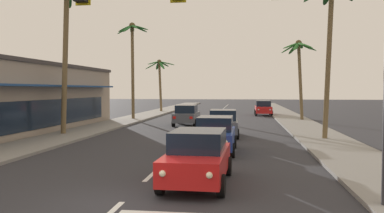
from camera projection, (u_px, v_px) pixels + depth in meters
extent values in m
plane|color=#2D2D33|center=(119.00, 205.00, 10.21)|extent=(220.00, 220.00, 0.00)
cube|color=gray|center=(308.00, 129.00, 29.00)|extent=(3.20, 110.00, 0.14)
cube|color=gray|center=(102.00, 127.00, 31.03)|extent=(3.20, 110.00, 0.14)
cube|color=silver|center=(151.00, 175.00, 13.80)|extent=(0.16, 2.00, 0.01)
cube|color=silver|center=(173.00, 155.00, 18.08)|extent=(0.16, 2.00, 0.01)
cube|color=silver|center=(187.00, 142.00, 22.36)|extent=(0.16, 2.00, 0.01)
cube|color=silver|center=(196.00, 134.00, 26.65)|extent=(0.16, 2.00, 0.01)
cube|color=silver|center=(203.00, 128.00, 30.93)|extent=(0.16, 2.00, 0.01)
cube|color=silver|center=(208.00, 123.00, 35.22)|extent=(0.16, 2.00, 0.01)
cube|color=silver|center=(212.00, 119.00, 39.50)|extent=(0.16, 2.00, 0.01)
cube|color=silver|center=(215.00, 116.00, 43.78)|extent=(0.16, 2.00, 0.01)
cube|color=silver|center=(218.00, 114.00, 48.07)|extent=(0.16, 2.00, 0.01)
cube|color=silver|center=(220.00, 112.00, 52.35)|extent=(0.16, 2.00, 0.01)
cube|color=silver|center=(222.00, 110.00, 56.64)|extent=(0.16, 2.00, 0.01)
cube|color=silver|center=(223.00, 109.00, 60.92)|extent=(0.16, 2.00, 0.01)
cube|color=silver|center=(225.00, 108.00, 65.20)|extent=(0.16, 2.00, 0.01)
cube|color=silver|center=(226.00, 106.00, 69.49)|extent=(0.16, 2.00, 0.01)
cube|color=silver|center=(227.00, 105.00, 73.77)|extent=(0.16, 2.00, 0.01)
cube|color=silver|center=(228.00, 105.00, 78.06)|extent=(0.16, 2.00, 0.01)
cube|color=red|center=(198.00, 162.00, 12.49)|extent=(1.88, 4.35, 0.72)
cube|color=black|center=(198.00, 140.00, 12.61)|extent=(1.66, 2.24, 0.64)
cylinder|color=black|center=(221.00, 186.00, 10.97)|extent=(0.24, 0.65, 0.64)
cylinder|color=black|center=(160.00, 183.00, 11.25)|extent=(0.24, 0.65, 0.64)
cylinder|color=black|center=(228.00, 166.00, 13.77)|extent=(0.24, 0.65, 0.64)
cylinder|color=black|center=(179.00, 165.00, 14.05)|extent=(0.24, 0.65, 0.64)
sphere|color=#F9EFC6|center=(209.00, 175.00, 10.25)|extent=(0.18, 0.18, 0.18)
sphere|color=#F9EFC6|center=(162.00, 174.00, 10.45)|extent=(0.18, 0.18, 0.18)
cube|color=red|center=(224.00, 149.00, 14.52)|extent=(0.24, 0.07, 0.20)
cube|color=red|center=(188.00, 149.00, 14.73)|extent=(0.24, 0.07, 0.20)
cube|color=navy|center=(215.00, 138.00, 18.83)|extent=(1.77, 4.31, 0.72)
cube|color=black|center=(215.00, 123.00, 18.94)|extent=(1.61, 2.20, 0.64)
cylinder|color=black|center=(232.00, 150.00, 17.32)|extent=(0.22, 0.64, 0.64)
cylinder|color=black|center=(193.00, 150.00, 17.55)|extent=(0.22, 0.64, 0.64)
cylinder|color=black|center=(234.00, 142.00, 20.13)|extent=(0.22, 0.64, 0.64)
cylinder|color=black|center=(200.00, 141.00, 20.36)|extent=(0.22, 0.64, 0.64)
sphere|color=#F9EFC6|center=(226.00, 142.00, 16.59)|extent=(0.18, 0.18, 0.18)
sphere|color=#F9EFC6|center=(196.00, 142.00, 16.76)|extent=(0.18, 0.18, 0.18)
cube|color=red|center=(231.00, 131.00, 20.87)|extent=(0.24, 0.06, 0.20)
cube|color=red|center=(206.00, 131.00, 21.05)|extent=(0.24, 0.06, 0.20)
cube|color=#4C515B|center=(223.00, 126.00, 25.16)|extent=(1.94, 4.37, 0.72)
cube|color=black|center=(223.00, 115.00, 25.28)|extent=(1.69, 2.26, 0.64)
cylinder|color=black|center=(237.00, 134.00, 23.69)|extent=(0.25, 0.65, 0.64)
cylinder|color=black|center=(208.00, 134.00, 23.84)|extent=(0.25, 0.65, 0.64)
cylinder|color=black|center=(236.00, 129.00, 26.51)|extent=(0.25, 0.65, 0.64)
cylinder|color=black|center=(210.00, 129.00, 26.67)|extent=(0.25, 0.65, 0.64)
sphere|color=#F9EFC6|center=(233.00, 128.00, 22.94)|extent=(0.18, 0.18, 0.18)
sphere|color=#F9EFC6|center=(212.00, 128.00, 23.06)|extent=(0.18, 0.18, 0.18)
cube|color=red|center=(233.00, 121.00, 27.25)|extent=(0.24, 0.07, 0.20)
cube|color=red|center=(214.00, 121.00, 27.37)|extent=(0.24, 0.07, 0.20)
cube|color=#4C515B|center=(187.00, 117.00, 33.01)|extent=(1.77, 4.30, 0.72)
cube|color=black|center=(186.00, 109.00, 32.83)|extent=(1.61, 2.20, 0.64)
cylinder|color=black|center=(179.00, 120.00, 34.54)|extent=(0.22, 0.64, 0.64)
cylinder|color=black|center=(199.00, 120.00, 34.31)|extent=(0.22, 0.64, 0.64)
cylinder|color=black|center=(173.00, 123.00, 31.73)|extent=(0.22, 0.64, 0.64)
cylinder|color=black|center=(195.00, 123.00, 31.50)|extent=(0.22, 0.64, 0.64)
sphere|color=#B2B2AD|center=(183.00, 114.00, 35.24)|extent=(0.18, 0.18, 0.18)
sphere|color=#B2B2AD|center=(197.00, 114.00, 35.07)|extent=(0.18, 0.18, 0.18)
cube|color=red|center=(174.00, 118.00, 30.95)|extent=(0.24, 0.06, 0.20)
cube|color=red|center=(191.00, 118.00, 30.78)|extent=(0.24, 0.06, 0.20)
cube|color=red|center=(263.00, 109.00, 45.46)|extent=(1.79, 4.31, 0.72)
cube|color=black|center=(263.00, 103.00, 45.58)|extent=(1.62, 2.21, 0.64)
cylinder|color=black|center=(272.00, 113.00, 43.97)|extent=(0.23, 0.64, 0.64)
cylinder|color=black|center=(256.00, 113.00, 44.18)|extent=(0.23, 0.64, 0.64)
cylinder|color=black|center=(270.00, 112.00, 46.78)|extent=(0.23, 0.64, 0.64)
cylinder|color=black|center=(255.00, 112.00, 46.99)|extent=(0.23, 0.64, 0.64)
sphere|color=#B2B2AD|center=(270.00, 110.00, 43.23)|extent=(0.18, 0.18, 0.18)
sphere|color=#B2B2AD|center=(259.00, 110.00, 43.39)|extent=(0.18, 0.18, 0.18)
cube|color=red|center=(268.00, 108.00, 47.52)|extent=(0.24, 0.06, 0.20)
cube|color=red|center=(257.00, 108.00, 47.68)|extent=(0.24, 0.06, 0.20)
cylinder|color=brown|center=(65.00, 62.00, 25.45)|extent=(0.72, 0.33, 9.41)
cylinder|color=brown|center=(133.00, 73.00, 38.64)|extent=(0.34, 0.29, 9.08)
ellipsoid|color=#236028|center=(140.00, 27.00, 38.36)|extent=(1.64, 0.42, 0.62)
ellipsoid|color=#236028|center=(140.00, 29.00, 38.86)|extent=(1.52, 1.32, 0.69)
ellipsoid|color=#236028|center=(132.00, 29.00, 39.23)|extent=(0.83, 1.66, 0.73)
ellipsoid|color=#236028|center=(125.00, 28.00, 38.77)|extent=(1.67, 0.83, 0.68)
ellipsoid|color=#236028|center=(125.00, 30.00, 38.40)|extent=(1.55, 0.72, 1.00)
ellipsoid|color=#236028|center=(128.00, 28.00, 37.82)|extent=(0.89, 1.56, 0.96)
ellipsoid|color=#236028|center=(134.00, 27.00, 37.73)|extent=(1.20, 1.60, 0.65)
sphere|color=#4C4223|center=(132.00, 26.00, 38.45)|extent=(0.60, 0.60, 0.60)
cylinder|color=brown|center=(160.00, 87.00, 51.98)|extent=(0.55, 0.30, 6.52)
ellipsoid|color=#236028|center=(167.00, 63.00, 51.77)|extent=(2.07, 0.48, 0.60)
ellipsoid|color=#236028|center=(164.00, 64.00, 52.69)|extent=(1.28, 1.99, 0.70)
ellipsoid|color=#236028|center=(158.00, 66.00, 52.75)|extent=(1.12, 1.90, 1.11)
ellipsoid|color=#236028|center=(152.00, 65.00, 51.78)|extent=(1.92, 0.83, 1.14)
ellipsoid|color=#236028|center=(154.00, 63.00, 51.10)|extent=(1.46, 1.94, 0.60)
ellipsoid|color=#236028|center=(162.00, 65.00, 51.08)|extent=(1.33, 1.77, 1.20)
sphere|color=#4C4223|center=(159.00, 62.00, 51.86)|extent=(0.60, 0.60, 0.60)
cylinder|color=brown|center=(328.00, 64.00, 22.92)|extent=(0.58, 0.29, 8.92)
cylinder|color=brown|center=(300.00, 82.00, 37.36)|extent=(0.69, 0.29, 7.25)
ellipsoid|color=#2D702D|center=(308.00, 47.00, 37.24)|extent=(1.78, 0.62, 0.89)
ellipsoid|color=#2D702D|center=(305.00, 46.00, 37.68)|extent=(1.68, 1.42, 0.69)
ellipsoid|color=#2D702D|center=(300.00, 46.00, 38.06)|extent=(0.94, 1.88, 0.51)
ellipsoid|color=#2D702D|center=(294.00, 49.00, 38.00)|extent=(1.12, 1.66, 1.07)
ellipsoid|color=#2D702D|center=(290.00, 48.00, 37.43)|extent=(1.70, 0.57, 1.07)
ellipsoid|color=#2D702D|center=(291.00, 46.00, 36.90)|extent=(1.75, 1.25, 0.75)
ellipsoid|color=#2D702D|center=(297.00, 46.00, 36.51)|extent=(0.96, 1.75, 0.95)
ellipsoid|color=#2D702D|center=(301.00, 44.00, 36.34)|extent=(0.59, 1.86, 0.58)
ellipsoid|color=#2D702D|center=(305.00, 45.00, 36.49)|extent=(1.40, 1.66, 0.78)
sphere|color=#4C4223|center=(299.00, 43.00, 37.23)|extent=(0.60, 0.60, 0.60)
cube|color=navy|center=(56.00, 86.00, 26.25)|extent=(1.00, 20.04, 0.12)
cube|color=black|center=(50.00, 113.00, 26.38)|extent=(0.06, 18.86, 1.80)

